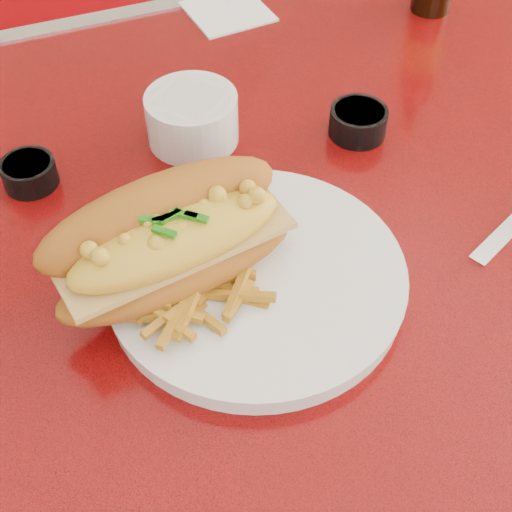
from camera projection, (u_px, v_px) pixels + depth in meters
name	position (u px, v px, depth m)	size (l,w,h in m)	color
ground	(240.00, 507.00, 1.30)	(8.00, 8.00, 0.00)	silver
diner_table	(231.00, 300.00, 0.84)	(1.23, 0.83, 0.77)	red
booth_bench_far	(107.00, 125.00, 1.59)	(1.20, 0.51, 0.90)	#9F0A11
dinner_plate	(256.00, 278.00, 0.64)	(0.36, 0.36, 0.02)	silver
mac_hoagie	(171.00, 239.00, 0.61)	(0.24, 0.14, 0.10)	#AB611B
fries_pile	(186.00, 288.00, 0.61)	(0.09, 0.09, 0.03)	gold
fork	(228.00, 213.00, 0.69)	(0.08, 0.12, 0.00)	silver
gravy_ramekin	(192.00, 117.00, 0.77)	(0.12, 0.12, 0.06)	silver
sauce_cup_left	(29.00, 172.00, 0.73)	(0.07, 0.07, 0.03)	black
sauce_cup_right	(358.00, 121.00, 0.79)	(0.08, 0.08, 0.03)	black
paper_napkin	(228.00, 12.00, 0.97)	(0.10, 0.10, 0.00)	white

